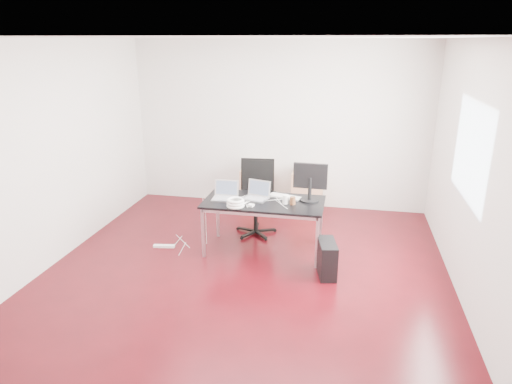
% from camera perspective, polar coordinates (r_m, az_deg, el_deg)
% --- Properties ---
extents(room_shell, '(5.00, 5.00, 5.00)m').
position_cam_1_polar(room_shell, '(5.40, -0.78, 3.74)').
color(room_shell, '#38060B').
rests_on(room_shell, ground).
extents(desk, '(1.60, 0.80, 0.73)m').
position_cam_1_polar(desk, '(6.11, 0.98, -1.60)').
color(desk, black).
rests_on(desk, ground).
extents(office_chair, '(0.52, 0.54, 1.08)m').
position_cam_1_polar(office_chair, '(6.77, 0.04, -0.21)').
color(office_chair, black).
rests_on(office_chair, ground).
extents(filing_cabinet_left, '(0.50, 0.50, 0.70)m').
position_cam_1_polar(filing_cabinet_left, '(7.86, 0.11, 0.51)').
color(filing_cabinet_left, tan).
rests_on(filing_cabinet_left, ground).
extents(filing_cabinet_right, '(0.50, 0.50, 0.70)m').
position_cam_1_polar(filing_cabinet_right, '(7.74, 6.43, 0.10)').
color(filing_cabinet_right, tan).
rests_on(filing_cabinet_right, ground).
extents(pc_tower, '(0.29, 0.48, 0.44)m').
position_cam_1_polar(pc_tower, '(5.74, 8.84, -8.21)').
color(pc_tower, black).
rests_on(pc_tower, ground).
extents(wastebasket, '(0.30, 0.30, 0.28)m').
position_cam_1_polar(wastebasket, '(7.92, 0.91, -0.94)').
color(wastebasket, black).
rests_on(wastebasket, ground).
extents(power_strip, '(0.31, 0.11, 0.04)m').
position_cam_1_polar(power_strip, '(6.59, -11.42, -6.65)').
color(power_strip, white).
rests_on(power_strip, ground).
extents(laptop_left, '(0.34, 0.27, 0.23)m').
position_cam_1_polar(laptop_left, '(6.20, -3.86, -0.29)').
color(laptop_left, silver).
rests_on(laptop_left, desk).
extents(laptop_right, '(0.38, 0.33, 0.23)m').
position_cam_1_polar(laptop_right, '(6.18, 0.09, -0.30)').
color(laptop_right, silver).
rests_on(laptop_right, desk).
extents(monitor, '(0.45, 0.26, 0.51)m').
position_cam_1_polar(monitor, '(6.08, 6.79, 1.50)').
color(monitor, black).
rests_on(monitor, desk).
extents(keyboard, '(0.46, 0.26, 0.02)m').
position_cam_1_polar(keyboard, '(6.24, 3.65, -0.58)').
color(keyboard, white).
rests_on(keyboard, desk).
extents(cup_white, '(0.08, 0.08, 0.12)m').
position_cam_1_polar(cup_white, '(5.99, 3.72, -0.91)').
color(cup_white, white).
rests_on(cup_white, desk).
extents(cup_brown, '(0.10, 0.10, 0.10)m').
position_cam_1_polar(cup_brown, '(5.98, 4.60, -1.09)').
color(cup_brown, brown).
rests_on(cup_brown, desk).
extents(cable_coil, '(0.24, 0.24, 0.11)m').
position_cam_1_polar(cable_coil, '(5.87, -2.58, -1.37)').
color(cable_coil, white).
rests_on(cable_coil, desk).
extents(power_adapter, '(0.09, 0.09, 0.03)m').
position_cam_1_polar(power_adapter, '(5.90, -0.64, -1.67)').
color(power_adapter, white).
rests_on(power_adapter, desk).
extents(speaker, '(0.10, 0.09, 0.18)m').
position_cam_1_polar(speaker, '(7.69, -0.32, 3.53)').
color(speaker, '#9E9E9E').
rests_on(speaker, filing_cabinet_left).
extents(navy_garment, '(0.33, 0.27, 0.09)m').
position_cam_1_polar(navy_garment, '(7.55, 6.87, 2.74)').
color(navy_garment, black).
rests_on(navy_garment, filing_cabinet_right).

